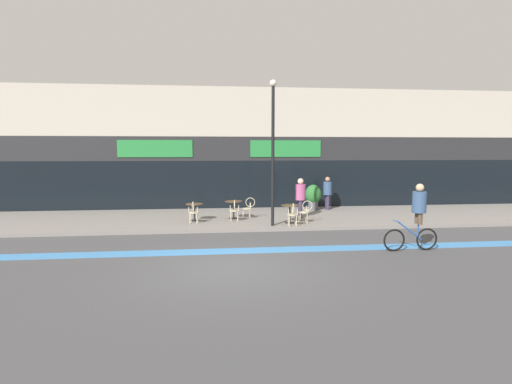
# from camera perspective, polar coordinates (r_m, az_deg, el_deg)

# --- Properties ---
(ground_plane) EXTENTS (120.00, 120.00, 0.00)m
(ground_plane) POSITION_cam_1_polar(r_m,az_deg,el_deg) (10.55, -3.46, -10.83)
(ground_plane) COLOR #424244
(sidewalk_slab) EXTENTS (40.00, 5.50, 0.12)m
(sidewalk_slab) POSITION_cam_1_polar(r_m,az_deg,el_deg) (17.60, -4.63, -3.79)
(sidewalk_slab) COLOR slate
(sidewalk_slab) RESTS_ON ground
(storefront_facade) EXTENTS (40.00, 4.06, 6.17)m
(storefront_facade) POSITION_cam_1_polar(r_m,az_deg,el_deg) (22.06, -5.06, 6.05)
(storefront_facade) COLOR #B2A899
(storefront_facade) RESTS_ON ground
(bike_lane_stripe) EXTENTS (36.00, 0.70, 0.01)m
(bike_lane_stripe) POSITION_cam_1_polar(r_m,az_deg,el_deg) (12.26, -3.88, -8.41)
(bike_lane_stripe) COLOR #3D7AB7
(bike_lane_stripe) RESTS_ON ground
(bistro_table_0) EXTENTS (0.71, 0.71, 0.71)m
(bistro_table_0) POSITION_cam_1_polar(r_m,az_deg,el_deg) (16.77, -8.80, -2.36)
(bistro_table_0) COLOR black
(bistro_table_0) RESTS_ON sidewalk_slab
(bistro_table_1) EXTENTS (0.74, 0.74, 0.76)m
(bistro_table_1) POSITION_cam_1_polar(r_m,az_deg,el_deg) (17.10, -3.22, -2.01)
(bistro_table_1) COLOR black
(bistro_table_1) RESTS_ON sidewalk_slab
(bistro_table_2) EXTENTS (0.72, 0.72, 0.73)m
(bistro_table_2) POSITION_cam_1_polar(r_m,az_deg,el_deg) (16.10, 4.84, -2.61)
(bistro_table_2) COLOR black
(bistro_table_2) RESTS_ON sidewalk_slab
(cafe_chair_0_near) EXTENTS (0.44, 0.59, 0.90)m
(cafe_chair_0_near) POSITION_cam_1_polar(r_m,az_deg,el_deg) (16.15, -8.92, -2.66)
(cafe_chair_0_near) COLOR beige
(cafe_chair_0_near) RESTS_ON sidewalk_slab
(cafe_chair_1_near) EXTENTS (0.41, 0.58, 0.90)m
(cafe_chair_1_near) POSITION_cam_1_polar(r_m,az_deg,el_deg) (16.49, -3.11, -2.42)
(cafe_chair_1_near) COLOR beige
(cafe_chair_1_near) RESTS_ON sidewalk_slab
(cafe_chair_1_side) EXTENTS (0.58, 0.41, 0.90)m
(cafe_chair_1_side) POSITION_cam_1_polar(r_m,az_deg,el_deg) (17.15, -1.13, -2.08)
(cafe_chair_1_side) COLOR beige
(cafe_chair_1_side) RESTS_ON sidewalk_slab
(cafe_chair_2_near) EXTENTS (0.42, 0.58, 0.90)m
(cafe_chair_2_near) POSITION_cam_1_polar(r_m,az_deg,el_deg) (15.50, 5.27, -2.98)
(cafe_chair_2_near) COLOR beige
(cafe_chair_2_near) RESTS_ON sidewalk_slab
(cafe_chair_2_side) EXTENTS (0.58, 0.42, 0.90)m
(cafe_chair_2_side) POSITION_cam_1_polar(r_m,az_deg,el_deg) (16.23, 7.02, -2.59)
(cafe_chair_2_side) COLOR beige
(cafe_chair_2_side) RESTS_ON sidewalk_slab
(planter_pot) EXTENTS (0.78, 0.78, 1.24)m
(planter_pot) POSITION_cam_1_polar(r_m,az_deg,el_deg) (19.79, 8.16, -0.56)
(planter_pot) COLOR #4C4C51
(planter_pot) RESTS_ON sidewalk_slab
(lamp_post) EXTENTS (0.26, 0.26, 5.56)m
(lamp_post) POSITION_cam_1_polar(r_m,az_deg,el_deg) (15.33, 2.43, 6.97)
(lamp_post) COLOR black
(lamp_post) RESTS_ON sidewalk_slab
(cyclist_0) EXTENTS (1.74, 0.48, 2.05)m
(cyclist_0) POSITION_cam_1_polar(r_m,az_deg,el_deg) (13.02, 21.99, -2.77)
(cyclist_0) COLOR black
(cyclist_0) RESTS_ON ground
(pedestrian_near_end) EXTENTS (0.46, 0.46, 1.62)m
(pedestrian_near_end) POSITION_cam_1_polar(r_m,az_deg,el_deg) (19.96, 10.17, 0.25)
(pedestrian_near_end) COLOR #382D47
(pedestrian_near_end) RESTS_ON sidewalk_slab
(pedestrian_far_end) EXTENTS (0.45, 0.45, 1.72)m
(pedestrian_far_end) POSITION_cam_1_polar(r_m,az_deg,el_deg) (17.36, 6.36, -0.35)
(pedestrian_far_end) COLOR #382D47
(pedestrian_far_end) RESTS_ON sidewalk_slab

